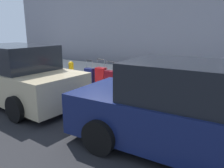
% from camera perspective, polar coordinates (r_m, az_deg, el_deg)
% --- Properties ---
extents(ground_plane, '(40.00, 40.00, 0.00)m').
position_cam_1_polar(ground_plane, '(7.30, -2.79, -3.20)').
color(ground_plane, black).
extents(sidewalk_curb, '(18.00, 5.00, 0.14)m').
position_cam_1_polar(sidewalk_curb, '(9.33, 6.48, 1.00)').
color(sidewalk_curb, '#ADA89E').
rests_on(sidewalk_curb, ground_plane).
extents(suitcase_red_0, '(0.49, 0.22, 0.81)m').
position_cam_1_polar(suitcase_red_0, '(6.59, 23.39, -1.63)').
color(suitcase_red_0, red).
rests_on(suitcase_red_0, sidewalk_curb).
extents(suitcase_navy_1, '(0.44, 0.23, 0.58)m').
position_cam_1_polar(suitcase_navy_1, '(6.74, 18.57, -1.83)').
color(suitcase_navy_1, navy).
rests_on(suitcase_navy_1, sidewalk_curb).
extents(suitcase_teal_2, '(0.37, 0.22, 0.84)m').
position_cam_1_polar(suitcase_teal_2, '(6.91, 14.66, -0.82)').
color(suitcase_teal_2, '#0F606B').
rests_on(suitcase_teal_2, sidewalk_curb).
extents(suitcase_olive_3, '(0.48, 0.21, 0.86)m').
position_cam_1_polar(suitcase_olive_3, '(7.10, 10.66, -0.17)').
color(suitcase_olive_3, '#59601E').
rests_on(suitcase_olive_3, sidewalk_curb).
extents(suitcase_black_4, '(0.43, 0.26, 0.91)m').
position_cam_1_polar(suitcase_black_4, '(7.24, 6.32, 0.40)').
color(suitcase_black_4, black).
rests_on(suitcase_black_4, sidewalk_curb).
extents(suitcase_silver_5, '(0.39, 0.27, 0.66)m').
position_cam_1_polar(suitcase_silver_5, '(7.49, 2.90, 0.75)').
color(suitcase_silver_5, '#9EA0A8').
rests_on(suitcase_silver_5, sidewalk_curb).
extents(suitcase_maroon_6, '(0.43, 0.26, 0.93)m').
position_cam_1_polar(suitcase_maroon_6, '(7.74, -0.37, 1.23)').
color(suitcase_maroon_6, maroon).
rests_on(suitcase_maroon_6, sidewalk_curb).
extents(suitcase_red_7, '(0.39, 0.25, 0.97)m').
position_cam_1_polar(suitcase_red_7, '(8.13, -2.85, 1.98)').
color(suitcase_red_7, red).
rests_on(suitcase_red_7, sidewalk_curb).
extents(suitcase_navy_8, '(0.36, 0.23, 0.90)m').
position_cam_1_polar(suitcase_navy_8, '(8.37, -5.78, 2.08)').
color(suitcase_navy_8, navy).
rests_on(suitcase_navy_8, sidewalk_curb).
extents(fire_hydrant, '(0.39, 0.21, 0.77)m').
position_cam_1_polar(fire_hydrant, '(9.01, -10.44, 3.44)').
color(fire_hydrant, '#D89E0C').
rests_on(fire_hydrant, sidewalk_curb).
extents(bollard_post, '(0.17, 0.17, 0.82)m').
position_cam_1_polar(bollard_post, '(9.42, -14.24, 3.77)').
color(bollard_post, '#333338').
rests_on(bollard_post, sidewalk_curb).
extents(parked_car_navy_0, '(4.61, 2.14, 1.63)m').
position_cam_1_polar(parked_car_navy_0, '(4.08, 20.63, -7.00)').
color(parked_car_navy_0, '#141E4C').
rests_on(parked_car_navy_0, ground_plane).
extents(parked_car_beige_1, '(4.46, 2.11, 1.71)m').
position_cam_1_polar(parked_car_beige_1, '(7.19, -23.25, 1.91)').
color(parked_car_beige_1, tan).
rests_on(parked_car_beige_1, ground_plane).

